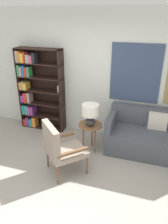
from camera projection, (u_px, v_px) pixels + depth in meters
ground_plane at (55, 190)px, 3.46m from camera, size 14.00×14.00×0.00m
wall_back at (95, 75)px, 4.64m from camera, size 6.40×0.08×2.70m
bookshelf at (35, 90)px, 5.04m from camera, size 1.05×0.30×1.88m
armchair at (59, 146)px, 3.62m from camera, size 0.84×0.84×0.95m
couch at (155, 137)px, 4.30m from camera, size 1.88×0.82×0.85m
side_table at (90, 128)px, 4.29m from camera, size 0.47×0.47×0.58m
table_lamp at (90, 113)px, 4.10m from camera, size 0.32×0.32×0.44m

